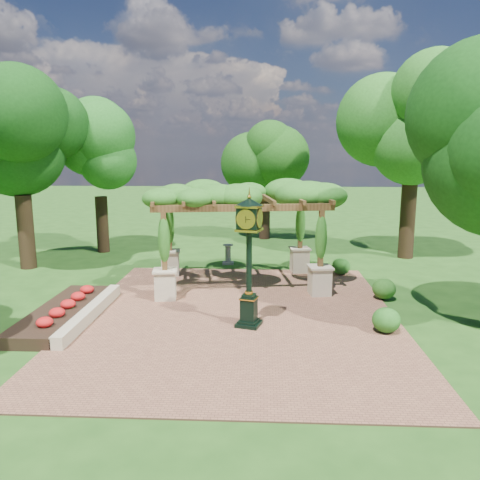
{
  "coord_description": "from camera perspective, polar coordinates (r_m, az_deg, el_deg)",
  "views": [
    {
      "loc": [
        0.78,
        -13.24,
        5.13
      ],
      "look_at": [
        0.0,
        2.5,
        2.2
      ],
      "focal_mm": 35.0,
      "sensor_mm": 36.0,
      "label": 1
    }
  ],
  "objects": [
    {
      "name": "tree_east_far",
      "position": [
        24.3,
        20.47,
        13.81
      ],
      "size": [
        4.39,
        4.39,
        9.91
      ],
      "color": "#312013",
      "rests_on": "ground"
    },
    {
      "name": "shrub_mid",
      "position": [
        17.41,
        17.15,
        -5.7
      ],
      "size": [
        1.07,
        1.07,
        0.73
      ],
      "primitive_type": "ellipsoid",
      "rotation": [
        0.0,
        0.0,
        0.4
      ],
      "color": "#235317",
      "rests_on": "brick_plaza"
    },
    {
      "name": "flower_bed",
      "position": [
        15.9,
        -20.82,
        -8.32
      ],
      "size": [
        1.5,
        5.0,
        0.36
      ],
      "primitive_type": "cube",
      "color": "red",
      "rests_on": "ground"
    },
    {
      "name": "tree_north",
      "position": [
        28.13,
        3.09,
        10.02
      ],
      "size": [
        3.7,
        3.7,
        7.13
      ],
      "color": "black",
      "rests_on": "ground"
    },
    {
      "name": "pedestal_clock",
      "position": [
        13.61,
        1.11,
        -1.25
      ],
      "size": [
        0.95,
        0.95,
        3.92
      ],
      "rotation": [
        0.0,
        0.0,
        -0.28
      ],
      "color": "black",
      "rests_on": "brick_plaza"
    },
    {
      "name": "shrub_front",
      "position": [
        14.29,
        17.4,
        -9.29
      ],
      "size": [
        1.07,
        1.07,
        0.72
      ],
      "primitive_type": "ellipsoid",
      "rotation": [
        0.0,
        0.0,
        -0.44
      ],
      "color": "#225D1A",
      "rests_on": "brick_plaza"
    },
    {
      "name": "tree_west_far",
      "position": [
        25.25,
        -16.87,
        10.17
      ],
      "size": [
        3.63,
        3.63,
        7.54
      ],
      "color": "black",
      "rests_on": "ground"
    },
    {
      "name": "ground",
      "position": [
        14.22,
        -0.51,
        -10.61
      ],
      "size": [
        120.0,
        120.0,
        0.0
      ],
      "primitive_type": "plane",
      "color": "#1E4714",
      "rests_on": "ground"
    },
    {
      "name": "shrub_back",
      "position": [
        20.39,
        12.22,
        -3.15
      ],
      "size": [
        0.87,
        0.87,
        0.71
      ],
      "primitive_type": "ellipsoid",
      "rotation": [
        0.0,
        0.0,
        -0.12
      ],
      "color": "#27661D",
      "rests_on": "brick_plaza"
    },
    {
      "name": "pergola",
      "position": [
        17.99,
        -0.07,
        4.81
      ],
      "size": [
        6.98,
        4.93,
        4.07
      ],
      "rotation": [
        0.0,
        0.0,
        0.14
      ],
      "color": "beige",
      "rests_on": "brick_plaza"
    },
    {
      "name": "border_wall",
      "position": [
        15.56,
        -17.76,
        -8.46
      ],
      "size": [
        0.35,
        5.0,
        0.4
      ],
      "primitive_type": "cube",
      "color": "#C6B793",
      "rests_on": "ground"
    },
    {
      "name": "brick_plaza",
      "position": [
        15.15,
        -0.28,
        -9.18
      ],
      "size": [
        10.0,
        12.0,
        0.04
      ],
      "primitive_type": "cube",
      "color": "brown",
      "rests_on": "ground"
    },
    {
      "name": "sundial",
      "position": [
        21.94,
        -1.47,
        -1.9
      ],
      "size": [
        0.53,
        0.53,
        0.93
      ],
      "rotation": [
        0.0,
        0.0,
        0.04
      ],
      "color": "gray",
      "rests_on": "ground"
    },
    {
      "name": "tree_west_near",
      "position": [
        22.78,
        -25.46,
        11.35
      ],
      "size": [
        4.16,
        4.16,
        8.54
      ],
      "color": "#312113",
      "rests_on": "ground"
    }
  ]
}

